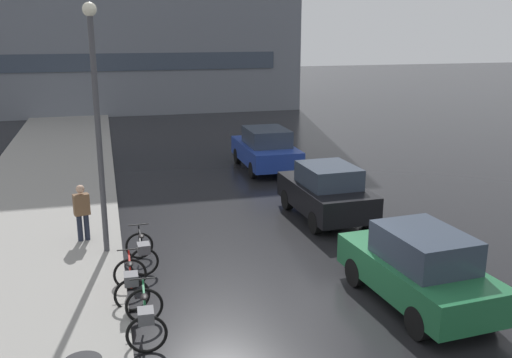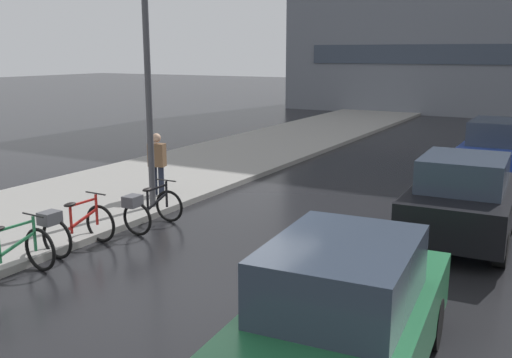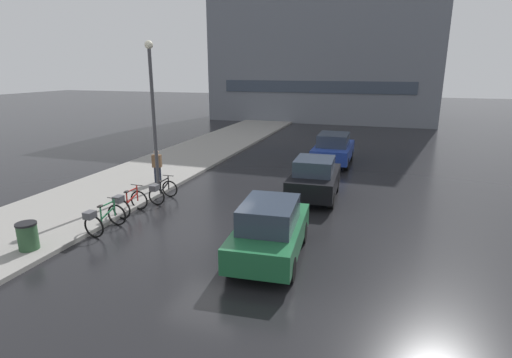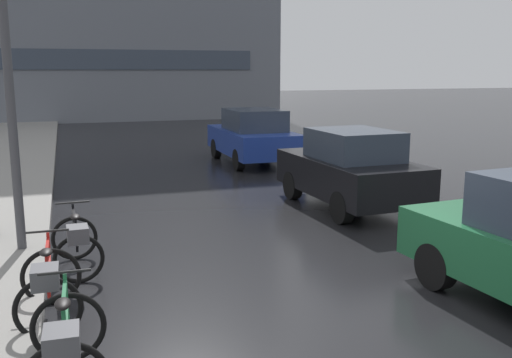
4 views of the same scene
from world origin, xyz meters
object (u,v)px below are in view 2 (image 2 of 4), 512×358
object	(u,v)px
pedestrian	(157,163)
streetlamp	(147,47)
bicycle_second	(73,227)
car_black	(462,199)
car_blue	(500,149)
car_green	(344,314)
bicycle_third	(149,208)
bicycle_nearest	(2,255)

from	to	relation	value
pedestrian	streetlamp	size ratio (longest dim) A/B	0.27
bicycle_second	car_black	xyz separation A→B (m)	(6.03, 4.13, 0.35)
car_blue	streetlamp	distance (m)	10.47
car_green	streetlamp	distance (m)	8.20
bicycle_third	car_green	distance (m)	6.39
bicycle_third	streetlamp	bearing A→B (deg)	126.39
bicycle_third	car_blue	world-z (taller)	car_blue
car_black	car_blue	bearing A→B (deg)	90.67
pedestrian	streetlamp	distance (m)	2.97
bicycle_nearest	car_green	xyz separation A→B (m)	(5.62, 0.01, 0.33)
bicycle_third	bicycle_second	bearing A→B (deg)	-101.50
bicycle_nearest	bicycle_second	xyz separation A→B (m)	(-0.18, 1.62, -0.01)
car_green	car_black	distance (m)	5.75
car_black	streetlamp	bearing A→B (deg)	-168.58
bicycle_nearest	streetlamp	distance (m)	5.51
streetlamp	bicycle_third	bearing A→B (deg)	-53.61
car_green	car_blue	world-z (taller)	car_blue
car_blue	car_black	bearing A→B (deg)	-89.33
streetlamp	bicycle_nearest	bearing A→B (deg)	-81.60
streetlamp	car_black	bearing A→B (deg)	11.42
bicycle_third	car_green	xyz separation A→B (m)	(5.46, -3.31, 0.36)
car_green	car_black	world-z (taller)	car_black
car_black	pedestrian	bearing A→B (deg)	-176.73
car_blue	streetlamp	size ratio (longest dim) A/B	0.68
car_green	streetlamp	xyz separation A→B (m)	(-6.28, 4.43, 2.87)
bicycle_second	car_green	distance (m)	6.03
bicycle_second	pedestrian	bearing A→B (deg)	105.75
car_green	bicycle_third	bearing A→B (deg)	148.75
car_black	streetlamp	size ratio (longest dim) A/B	0.61
bicycle_second	bicycle_third	world-z (taller)	bicycle_second
car_black	pedestrian	world-z (taller)	car_black
bicycle_nearest	streetlamp	xyz separation A→B (m)	(-0.65, 4.44, 3.21)
bicycle_third	car_green	bearing A→B (deg)	-31.25
bicycle_third	pedestrian	distance (m)	2.51
car_black	car_blue	world-z (taller)	car_blue
bicycle_third	car_green	world-z (taller)	car_green
car_black	car_blue	distance (m)	6.44
bicycle_nearest	streetlamp	bearing A→B (deg)	98.40
streetlamp	car_blue	bearing A→B (deg)	50.30
bicycle_nearest	car_blue	bearing A→B (deg)	64.62
bicycle_third	car_black	xyz separation A→B (m)	(5.69, 2.43, 0.36)
bicycle_second	bicycle_third	xyz separation A→B (m)	(0.35, 1.70, -0.02)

